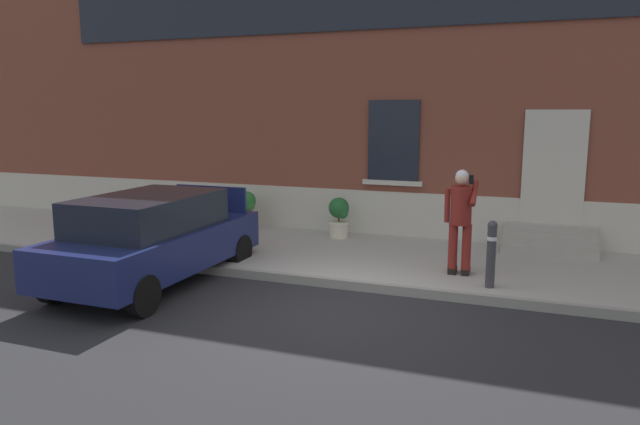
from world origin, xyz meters
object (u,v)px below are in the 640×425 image
object	(u,v)px
planter_terracotta	(247,209)
planter_cream	(339,216)
hatchback_car_navy	(154,237)
person_on_phone	(461,215)
bollard_near_person	(491,252)

from	to	relation	value
planter_terracotta	planter_cream	world-z (taller)	same
planter_cream	planter_terracotta	bearing A→B (deg)	175.72
hatchback_car_navy	planter_terracotta	size ratio (longest dim) A/B	4.74
hatchback_car_navy	person_on_phone	bearing A→B (deg)	20.65
hatchback_car_navy	planter_terracotta	bearing A→B (deg)	95.71
person_on_phone	planter_terracotta	world-z (taller)	person_on_phone
hatchback_car_navy	bollard_near_person	world-z (taller)	hatchback_car_navy
bollard_near_person	planter_terracotta	xyz separation A→B (m)	(-5.63, 2.75, -0.11)
hatchback_car_navy	person_on_phone	xyz separation A→B (m)	(4.69, 1.77, 0.36)
planter_terracotta	person_on_phone	bearing A→B (deg)	-23.59
bollard_near_person	planter_cream	world-z (taller)	bollard_near_person
person_on_phone	planter_terracotta	bearing A→B (deg)	160.53
bollard_near_person	planter_terracotta	size ratio (longest dim) A/B	1.22
bollard_near_person	planter_cream	bearing A→B (deg)	142.23
hatchback_car_navy	person_on_phone	distance (m)	5.02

